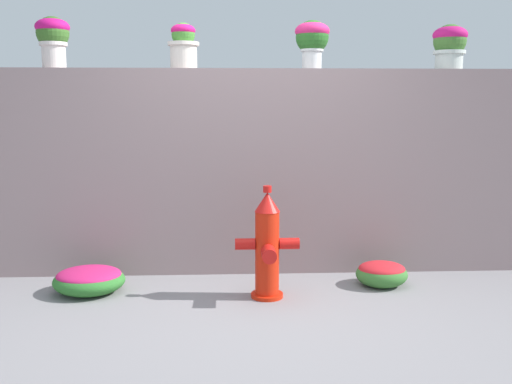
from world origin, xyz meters
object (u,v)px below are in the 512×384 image
at_px(potted_plant_2, 183,44).
at_px(fire_hydrant, 267,247).
at_px(flower_bush_left, 89,279).
at_px(potted_plant_1, 53,36).
at_px(potted_plant_4, 450,43).
at_px(flower_bush_right, 382,273).
at_px(potted_plant_3, 312,38).

bearing_deg(potted_plant_2, fire_hydrant, -50.49).
distance_m(potted_plant_2, fire_hydrant, 1.92).
xyz_separation_m(potted_plant_2, flower_bush_left, (-0.74, -0.64, -1.89)).
height_order(potted_plant_1, fire_hydrant, potted_plant_1).
distance_m(potted_plant_1, potted_plant_4, 3.45).
distance_m(potted_plant_1, flower_bush_left, 2.10).
relative_size(flower_bush_left, flower_bush_right, 1.33).
relative_size(potted_plant_1, flower_bush_left, 0.78).
bearing_deg(flower_bush_right, potted_plant_4, 38.65).
bearing_deg(flower_bush_left, potted_plant_4, 11.39).
bearing_deg(flower_bush_left, potted_plant_1, 119.89).
distance_m(potted_plant_3, fire_hydrant, 1.91).
bearing_deg(flower_bush_left, potted_plant_3, 19.19).
xyz_separation_m(potted_plant_4, fire_hydrant, (-1.66, -0.80, -1.62)).
distance_m(potted_plant_2, potted_plant_3, 1.12).
relative_size(potted_plant_1, flower_bush_right, 1.03).
bearing_deg(potted_plant_2, flower_bush_right, -19.10).
distance_m(potted_plant_1, flower_bush_right, 3.43).
height_order(potted_plant_3, flower_bush_left, potted_plant_3).
height_order(potted_plant_1, potted_plant_2, potted_plant_1).
height_order(fire_hydrant, flower_bush_right, fire_hydrant).
bearing_deg(flower_bush_left, flower_bush_right, 1.63).
relative_size(potted_plant_1, potted_plant_2, 1.12).
xyz_separation_m(potted_plant_1, fire_hydrant, (1.79, -0.84, -1.67)).
bearing_deg(flower_bush_right, potted_plant_1, 167.94).
height_order(potted_plant_3, flower_bush_right, potted_plant_3).
bearing_deg(potted_plant_1, potted_plant_3, -0.29).
distance_m(potted_plant_3, flower_bush_right, 2.10).
height_order(potted_plant_2, potted_plant_4, same).
bearing_deg(potted_plant_2, potted_plant_4, -0.46).
height_order(potted_plant_1, potted_plant_4, potted_plant_1).
bearing_deg(potted_plant_1, flower_bush_right, -12.06).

